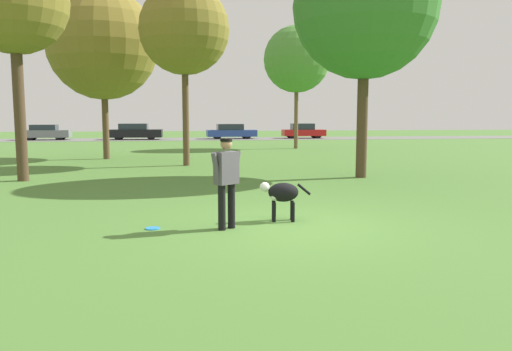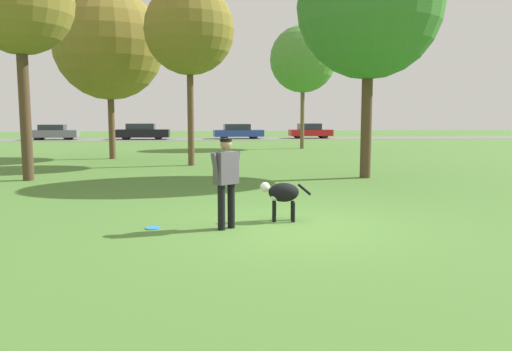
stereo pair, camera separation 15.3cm
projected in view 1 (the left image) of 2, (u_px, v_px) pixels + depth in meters
name	position (u px, v px, depth m)	size (l,w,h in m)	color
ground_plane	(291.00, 226.00, 8.94)	(120.00, 120.00, 0.00)	#4C7A33
far_road_strip	(203.00, 139.00, 43.65)	(120.00, 6.00, 0.01)	slate
person	(226.00, 176.00, 8.59)	(0.59, 0.48, 1.58)	black
dog	(281.00, 194.00, 9.32)	(0.96, 0.43, 0.74)	black
frisbee	(153.00, 228.00, 8.70)	(0.26, 0.26, 0.02)	#268CE5
tree_near_left	(13.00, 1.00, 14.61)	(3.16, 3.16, 6.94)	#4C3826
tree_far_right	(297.00, 59.00, 30.12)	(4.02, 4.02, 7.41)	brown
tree_mid_center	(184.00, 30.00, 19.40)	(3.53, 3.53, 7.10)	brown
tree_near_right	(365.00, 7.00, 15.46)	(4.50, 4.50, 7.61)	#4C3826
tree_far_left	(103.00, 45.00, 22.54)	(4.97, 4.97, 7.68)	brown
parked_car_grey	(45.00, 132.00, 41.80)	(3.99, 1.95, 1.29)	slate
parked_car_black	(135.00, 132.00, 42.44)	(4.56, 1.93, 1.37)	black
parked_car_blue	(231.00, 132.00, 44.00)	(4.40, 1.95, 1.31)	#284293
parked_car_red	(303.00, 131.00, 45.13)	(3.85, 1.78, 1.34)	red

